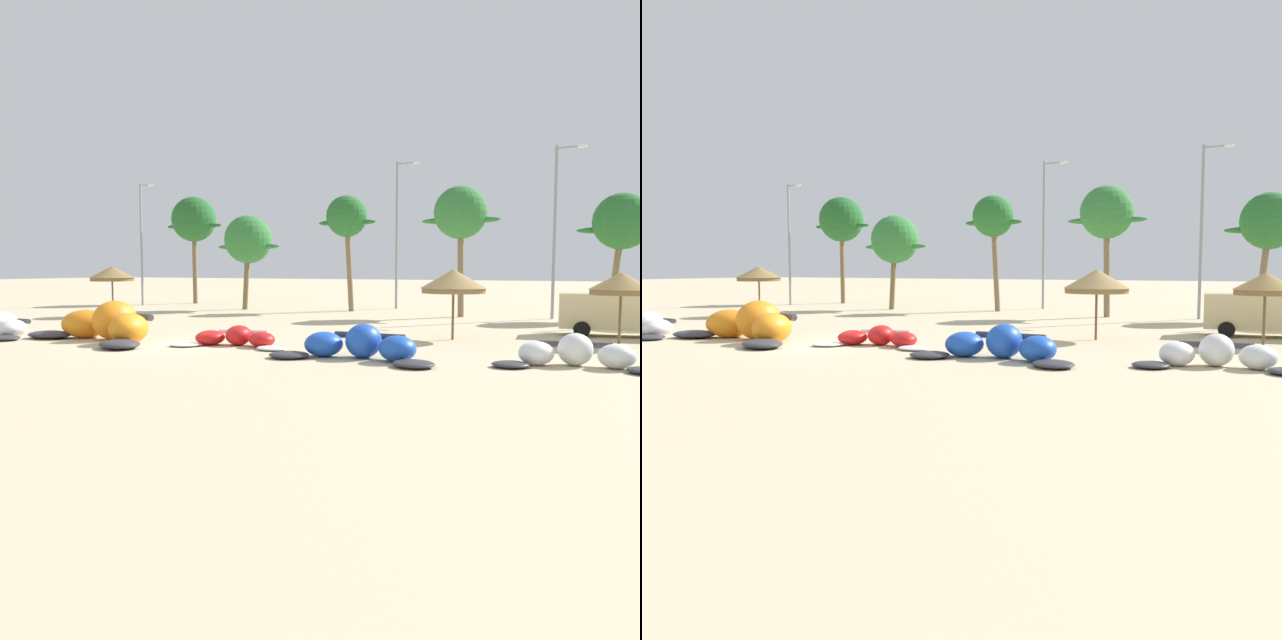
# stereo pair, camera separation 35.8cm
# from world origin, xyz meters

# --- Properties ---
(ground_plane) EXTENTS (260.00, 260.00, 0.00)m
(ground_plane) POSITION_xyz_m (0.00, 0.00, 0.00)
(ground_plane) COLOR beige
(kite_far_left) EXTENTS (5.61, 2.83, 1.02)m
(kite_far_left) POSITION_xyz_m (-8.99, -0.87, 0.39)
(kite_far_left) COLOR #333338
(kite_far_left) RESTS_ON ground
(kite_left) EXTENTS (7.31, 4.33, 1.61)m
(kite_left) POSITION_xyz_m (-3.31, -0.13, 0.61)
(kite_left) COLOR #333338
(kite_left) RESTS_ON ground
(kite_left_of_center) EXTENTS (4.90, 2.60, 0.76)m
(kite_left_of_center) POSITION_xyz_m (2.37, 0.74, 0.29)
(kite_left_of_center) COLOR white
(kite_left_of_center) RESTS_ON ground
(kite_center) EXTENTS (5.92, 2.69, 1.12)m
(kite_center) POSITION_xyz_m (7.91, -0.36, 0.43)
(kite_center) COLOR #333338
(kite_center) RESTS_ON ground
(kite_right_of_center) EXTENTS (5.00, 2.61, 0.99)m
(kite_right_of_center) POSITION_xyz_m (14.31, 1.00, 0.38)
(kite_right_of_center) COLOR #333338
(kite_right_of_center) RESTS_ON ground
(beach_umbrella_near_van) EXTENTS (2.68, 2.68, 3.03)m
(beach_umbrella_near_van) POSITION_xyz_m (-12.53, 9.59, 2.59)
(beach_umbrella_near_van) COLOR brown
(beach_umbrella_near_van) RESTS_ON ground
(beach_umbrella_middle) EXTENTS (2.70, 2.70, 2.89)m
(beach_umbrella_middle) POSITION_xyz_m (9.14, 6.47, 2.41)
(beach_umbrella_middle) COLOR brown
(beach_umbrella_middle) RESTS_ON ground
(beach_umbrella_near_palms) EXTENTS (2.33, 2.33, 2.78)m
(beach_umbrella_near_palms) POSITION_xyz_m (15.32, 7.34, 2.35)
(beach_umbrella_near_palms) COLOR brown
(beach_umbrella_near_palms) RESTS_ON ground
(parked_van) EXTENTS (5.04, 2.59, 1.84)m
(parked_van) POSITION_xyz_m (15.08, 10.93, 1.09)
(parked_van) COLOR beige
(parked_van) RESTS_ON ground
(palm_leftmost) EXTENTS (5.48, 3.65, 8.73)m
(palm_leftmost) POSITION_xyz_m (-16.99, 23.35, 6.83)
(palm_leftmost) COLOR brown
(palm_leftmost) RESTS_ON ground
(palm_left) EXTENTS (5.03, 3.35, 6.61)m
(palm_left) POSITION_xyz_m (-8.72, 18.72, 4.87)
(palm_left) COLOR brown
(palm_left) RESTS_ON ground
(palm_left_of_gap) EXTENTS (4.19, 2.79, 7.81)m
(palm_left_of_gap) POSITION_xyz_m (-1.91, 20.42, 6.28)
(palm_left_of_gap) COLOR #7F6647
(palm_left_of_gap) RESTS_ON ground
(palm_center_left) EXTENTS (4.72, 3.14, 7.80)m
(palm_center_left) POSITION_xyz_m (6.26, 18.73, 6.14)
(palm_center_left) COLOR #7F6647
(palm_center_left) RESTS_ON ground
(palm_center_right) EXTENTS (4.77, 3.18, 7.16)m
(palm_center_right) POSITION_xyz_m (14.92, 20.76, 5.49)
(palm_center_right) COLOR #7F6647
(palm_center_right) RESTS_ON ground
(lamppost_west) EXTENTS (1.40, 0.24, 9.44)m
(lamppost_west) POSITION_xyz_m (-18.86, 19.29, 5.22)
(lamppost_west) COLOR gray
(lamppost_west) RESTS_ON ground
(lamppost_west_center) EXTENTS (1.76, 0.24, 10.44)m
(lamppost_west_center) POSITION_xyz_m (0.37, 24.35, 5.77)
(lamppost_west_center) COLOR gray
(lamppost_west_center) RESTS_ON ground
(lamppost_east_center) EXTENTS (1.69, 0.24, 9.85)m
(lamppost_east_center) POSITION_xyz_m (11.59, 19.63, 5.46)
(lamppost_east_center) COLOR gray
(lamppost_east_center) RESTS_ON ground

